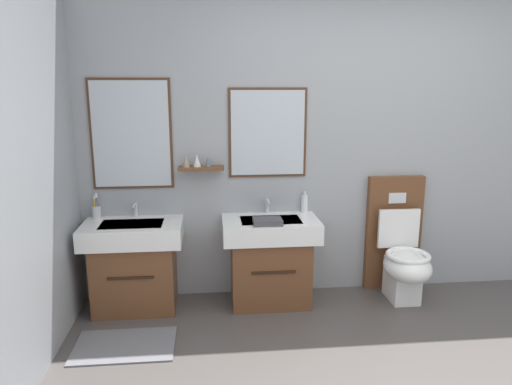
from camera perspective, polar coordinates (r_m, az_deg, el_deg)
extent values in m
cube|color=#999EA3|center=(4.07, 12.49, 7.56)|extent=(4.85, 0.12, 2.79)
cube|color=#4C301E|center=(3.85, -14.86, 6.82)|extent=(0.63, 0.02, 0.87)
cube|color=silver|center=(3.84, -14.89, 6.81)|extent=(0.59, 0.01, 0.83)
cube|color=#4C301E|center=(3.83, 1.42, 7.22)|extent=(0.63, 0.02, 0.72)
cube|color=silver|center=(3.82, 1.44, 7.20)|extent=(0.59, 0.01, 0.68)
cube|color=brown|center=(3.76, -6.66, 2.94)|extent=(0.36, 0.14, 0.02)
cone|color=gray|center=(3.76, -8.47, 3.90)|extent=(0.06, 0.06, 0.11)
cone|color=white|center=(3.77, -7.17, 3.85)|extent=(0.06, 0.06, 0.09)
cone|color=slate|center=(3.77, -5.83, 3.76)|extent=(0.05, 0.05, 0.08)
cube|color=slate|center=(3.51, -15.60, -17.41)|extent=(0.68, 0.44, 0.01)
cube|color=brown|center=(3.92, -14.38, -9.62)|extent=(0.63, 0.43, 0.55)
cube|color=black|center=(3.69, -14.95, -9.98)|extent=(0.34, 0.01, 0.02)
cube|color=white|center=(3.80, -14.68, -4.67)|extent=(0.76, 0.49, 0.16)
cube|color=silver|center=(3.76, -14.80, -3.89)|extent=(0.47, 0.27, 0.03)
cylinder|color=silver|center=(3.95, -14.37, -1.98)|extent=(0.03, 0.03, 0.11)
cylinder|color=silver|center=(3.89, -14.52, -1.50)|extent=(0.02, 0.11, 0.02)
cube|color=brown|center=(3.90, 1.69, -9.31)|extent=(0.63, 0.43, 0.55)
cube|color=black|center=(3.68, 2.15, -9.65)|extent=(0.34, 0.01, 0.02)
cube|color=white|center=(3.78, 1.73, -4.33)|extent=(0.76, 0.49, 0.16)
cube|color=silver|center=(3.74, 1.79, -3.54)|extent=(0.47, 0.27, 0.03)
cylinder|color=silver|center=(3.93, 1.38, -1.64)|extent=(0.03, 0.03, 0.11)
cylinder|color=silver|center=(3.87, 1.48, -1.16)|extent=(0.02, 0.11, 0.02)
cube|color=brown|center=(4.28, 16.19, -4.65)|extent=(0.48, 0.10, 1.00)
cube|color=silver|center=(4.14, 16.74, -0.65)|extent=(0.15, 0.01, 0.09)
cube|color=white|center=(4.16, 17.26, -10.08)|extent=(0.22, 0.30, 0.34)
ellipsoid|color=white|center=(4.03, 17.84, -8.54)|extent=(0.37, 0.46, 0.24)
torus|color=white|center=(4.00, 17.93, -7.27)|extent=(0.35, 0.35, 0.04)
cube|color=white|center=(4.14, 16.89, -4.17)|extent=(0.35, 0.03, 0.33)
cylinder|color=silver|center=(3.98, -18.73, -2.26)|extent=(0.07, 0.07, 0.09)
cylinder|color=purple|center=(3.97, -18.57, -1.51)|extent=(0.02, 0.02, 0.16)
cube|color=white|center=(3.94, -18.77, -0.37)|extent=(0.01, 0.02, 0.03)
cylinder|color=#33B266|center=(3.98, -18.89, -1.45)|extent=(0.03, 0.02, 0.17)
cube|color=white|center=(3.96, -18.81, -0.26)|extent=(0.02, 0.02, 0.03)
cylinder|color=yellow|center=(3.96, -18.97, -1.60)|extent=(0.03, 0.04, 0.16)
cube|color=white|center=(3.93, -18.95, -0.54)|extent=(0.02, 0.02, 0.03)
cylinder|color=white|center=(3.96, 5.90, -1.34)|extent=(0.06, 0.06, 0.15)
cylinder|color=silver|center=(3.94, 5.93, -0.07)|extent=(0.02, 0.02, 0.04)
cube|color=#47474C|center=(3.61, 1.41, -3.51)|extent=(0.22, 0.16, 0.04)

